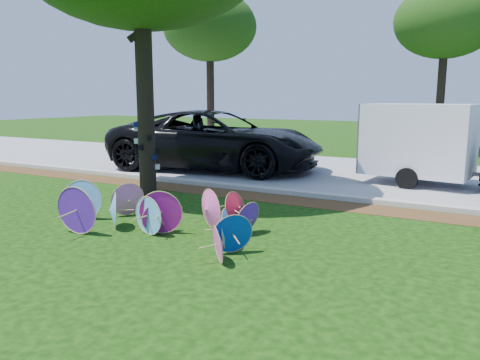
# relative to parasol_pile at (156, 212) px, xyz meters

# --- Properties ---
(ground) EXTENTS (90.00, 90.00, 0.00)m
(ground) POSITION_rel_parasol_pile_xyz_m (0.61, -0.72, -0.39)
(ground) COLOR black
(ground) RESTS_ON ground
(mulch_strip) EXTENTS (90.00, 1.00, 0.01)m
(mulch_strip) POSITION_rel_parasol_pile_xyz_m (0.61, 3.78, -0.38)
(mulch_strip) COLOR #472D16
(mulch_strip) RESTS_ON ground
(curb) EXTENTS (90.00, 0.30, 0.12)m
(curb) POSITION_rel_parasol_pile_xyz_m (0.61, 4.48, -0.33)
(curb) COLOR #B7B5AD
(curb) RESTS_ON ground
(street) EXTENTS (90.00, 8.00, 0.01)m
(street) POSITION_rel_parasol_pile_xyz_m (0.61, 8.63, -0.38)
(street) COLOR gray
(street) RESTS_ON ground
(parasol_pile) EXTENTS (4.58, 2.68, 0.93)m
(parasol_pile) POSITION_rel_parasol_pile_xyz_m (0.00, 0.00, 0.00)
(parasol_pile) COLOR pink
(parasol_pile) RESTS_ON ground
(black_van) EXTENTS (7.89, 4.42, 2.08)m
(black_van) POSITION_rel_parasol_pile_xyz_m (-3.13, 7.25, 0.66)
(black_van) COLOR black
(black_van) RESTS_ON ground
(cargo_trailer) EXTENTS (3.13, 2.20, 2.64)m
(cargo_trailer) POSITION_rel_parasol_pile_xyz_m (3.57, 7.64, 0.94)
(cargo_trailer) COLOR white
(cargo_trailer) RESTS_ON ground
(bg_trees) EXTENTS (24.62, 7.93, 7.40)m
(bg_trees) POSITION_rel_parasol_pile_xyz_m (3.39, 14.50, 5.38)
(bg_trees) COLOR black
(bg_trees) RESTS_ON ground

